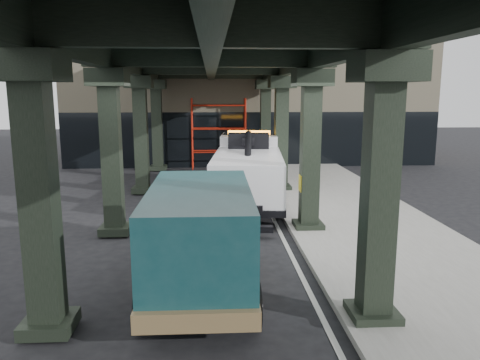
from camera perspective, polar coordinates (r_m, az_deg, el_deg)
name	(u,v)px	position (r m, az deg, el deg)	size (l,w,h in m)	color
ground	(228,254)	(12.83, -1.46, -9.06)	(90.00, 90.00, 0.00)	black
sidewalk	(367,228)	(15.50, 15.21, -5.65)	(5.00, 40.00, 0.15)	gray
lane_stripe	(280,232)	(14.87, 4.86, -6.28)	(0.12, 38.00, 0.01)	silver
viaduct	(211,53)	(14.12, -3.55, 15.24)	(7.40, 32.00, 6.40)	black
building	(247,97)	(32.17, 0.81, 10.07)	(22.00, 10.00, 8.00)	#C6B793
scaffolding	(219,132)	(26.81, -2.62, 5.89)	(3.08, 0.88, 4.00)	#B51E0E
tow_truck	(248,167)	(18.73, 1.03, 1.59)	(3.18, 8.80, 2.83)	black
towed_van	(201,234)	(10.40, -4.81, -6.54)	(2.37, 5.80, 2.34)	#113A3F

